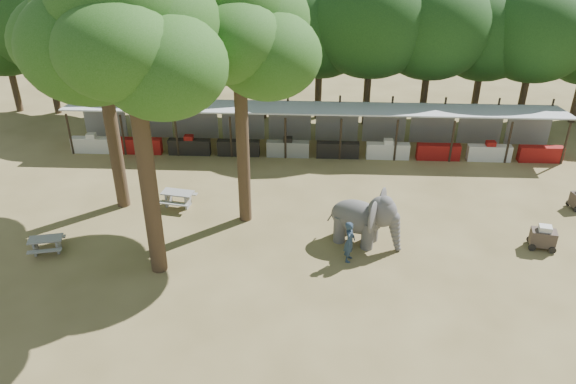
{
  "coord_description": "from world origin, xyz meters",
  "views": [
    {
      "loc": [
        0.04,
        -15.97,
        13.48
      ],
      "look_at": [
        -1.0,
        5.0,
        2.0
      ],
      "focal_mm": 35.0,
      "sensor_mm": 36.0,
      "label": 1
    }
  ],
  "objects_px": {
    "yard_tree_left": "(95,31)",
    "yard_tree_back": "(235,30)",
    "yard_tree_center": "(126,35)",
    "picnic_table_near": "(46,243)",
    "elephant": "(365,218)",
    "handler": "(350,242)",
    "picnic_table_far": "(178,197)",
    "cart_front": "(543,237)"
  },
  "relations": [
    {
      "from": "picnic_table_far",
      "to": "cart_front",
      "type": "height_order",
      "value": "cart_front"
    },
    {
      "from": "yard_tree_back",
      "to": "picnic_table_far",
      "type": "distance_m",
      "value": 8.71
    },
    {
      "from": "elephant",
      "to": "cart_front",
      "type": "bearing_deg",
      "value": 21.69
    },
    {
      "from": "picnic_table_far",
      "to": "cart_front",
      "type": "bearing_deg",
      "value": 0.51
    },
    {
      "from": "yard_tree_back",
      "to": "elephant",
      "type": "distance_m",
      "value": 9.31
    },
    {
      "from": "yard_tree_center",
      "to": "elephant",
      "type": "xyz_separation_m",
      "value": [
        8.43,
        2.13,
        -7.99
      ]
    },
    {
      "from": "handler",
      "to": "picnic_table_far",
      "type": "relative_size",
      "value": 1.06
    },
    {
      "from": "yard_tree_back",
      "to": "elephant",
      "type": "relative_size",
      "value": 3.48
    },
    {
      "from": "yard_tree_center",
      "to": "picnic_table_near",
      "type": "bearing_deg",
      "value": 171.32
    },
    {
      "from": "elephant",
      "to": "handler",
      "type": "relative_size",
      "value": 1.82
    },
    {
      "from": "yard_tree_left",
      "to": "cart_front",
      "type": "xyz_separation_m",
      "value": [
        18.9,
        -2.93,
        -7.67
      ]
    },
    {
      "from": "yard_tree_center",
      "to": "elephant",
      "type": "bearing_deg",
      "value": 14.16
    },
    {
      "from": "yard_tree_left",
      "to": "picnic_table_far",
      "type": "xyz_separation_m",
      "value": [
        2.79,
        -0.16,
        -7.72
      ]
    },
    {
      "from": "yard_tree_left",
      "to": "yard_tree_back",
      "type": "bearing_deg",
      "value": -9.46
    },
    {
      "from": "yard_tree_left",
      "to": "handler",
      "type": "xyz_separation_m",
      "value": [
        10.72,
        -4.21,
        -7.3
      ]
    },
    {
      "from": "yard_tree_center",
      "to": "picnic_table_far",
      "type": "distance_m",
      "value": 9.98
    },
    {
      "from": "elephant",
      "to": "picnic_table_far",
      "type": "distance_m",
      "value": 9.09
    },
    {
      "from": "yard_tree_center",
      "to": "yard_tree_back",
      "type": "xyz_separation_m",
      "value": [
        3.0,
        4.0,
        -0.67
      ]
    },
    {
      "from": "yard_tree_center",
      "to": "elephant",
      "type": "distance_m",
      "value": 11.81
    },
    {
      "from": "handler",
      "to": "picnic_table_far",
      "type": "xyz_separation_m",
      "value": [
        -7.93,
        4.05,
        -0.41
      ]
    },
    {
      "from": "yard_tree_left",
      "to": "handler",
      "type": "distance_m",
      "value": 13.64
    },
    {
      "from": "yard_tree_back",
      "to": "picnic_table_near",
      "type": "xyz_separation_m",
      "value": [
        -7.83,
        -3.26,
        -8.1
      ]
    },
    {
      "from": "yard_tree_back",
      "to": "handler",
      "type": "relative_size",
      "value": 6.32
    },
    {
      "from": "elephant",
      "to": "handler",
      "type": "height_order",
      "value": "elephant"
    },
    {
      "from": "yard_tree_left",
      "to": "yard_tree_center",
      "type": "height_order",
      "value": "yard_tree_center"
    },
    {
      "from": "yard_tree_center",
      "to": "picnic_table_far",
      "type": "xyz_separation_m",
      "value": [
        -0.21,
        4.84,
        -8.72
      ]
    },
    {
      "from": "handler",
      "to": "picnic_table_near",
      "type": "bearing_deg",
      "value": 103.8
    },
    {
      "from": "picnic_table_near",
      "to": "picnic_table_far",
      "type": "xyz_separation_m",
      "value": [
        4.62,
        4.1,
        0.04
      ]
    },
    {
      "from": "cart_front",
      "to": "elephant",
      "type": "bearing_deg",
      "value": -169.17
    },
    {
      "from": "handler",
      "to": "yard_tree_back",
      "type": "bearing_deg",
      "value": 69.33
    },
    {
      "from": "handler",
      "to": "yard_tree_left",
      "type": "bearing_deg",
      "value": 82.11
    },
    {
      "from": "picnic_table_near",
      "to": "picnic_table_far",
      "type": "distance_m",
      "value": 6.18
    },
    {
      "from": "yard_tree_back",
      "to": "elephant",
      "type": "bearing_deg",
      "value": -19.06
    },
    {
      "from": "cart_front",
      "to": "yard_tree_left",
      "type": "bearing_deg",
      "value": -177.57
    },
    {
      "from": "elephant",
      "to": "yard_tree_left",
      "type": "bearing_deg",
      "value": -172.02
    },
    {
      "from": "yard_tree_left",
      "to": "yard_tree_back",
      "type": "xyz_separation_m",
      "value": [
        6.0,
        -1.0,
        0.34
      ]
    },
    {
      "from": "handler",
      "to": "cart_front",
      "type": "bearing_deg",
      "value": -67.5
    },
    {
      "from": "yard_tree_back",
      "to": "cart_front",
      "type": "relative_size",
      "value": 9.27
    },
    {
      "from": "picnic_table_near",
      "to": "picnic_table_far",
      "type": "relative_size",
      "value": 0.94
    },
    {
      "from": "yard_tree_left",
      "to": "picnic_table_far",
      "type": "distance_m",
      "value": 8.2
    },
    {
      "from": "elephant",
      "to": "picnic_table_near",
      "type": "relative_size",
      "value": 2.04
    },
    {
      "from": "yard_tree_back",
      "to": "elephant",
      "type": "height_order",
      "value": "yard_tree_back"
    }
  ]
}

